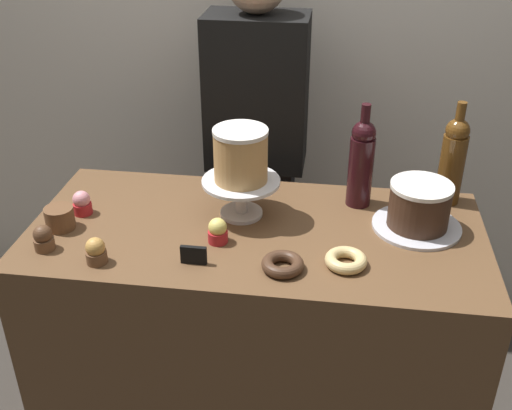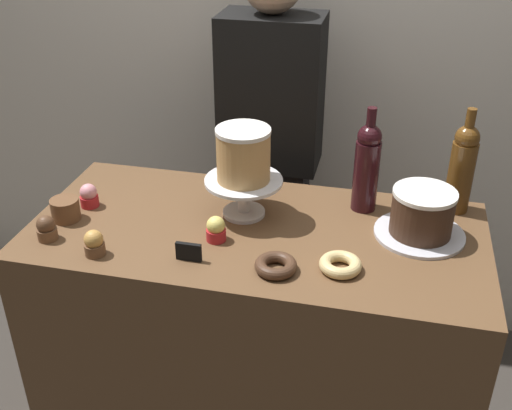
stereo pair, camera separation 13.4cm
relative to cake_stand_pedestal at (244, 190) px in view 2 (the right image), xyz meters
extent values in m
cube|color=silver|center=(0.06, 0.81, 0.30)|extent=(6.00, 0.05, 2.60)
cube|color=brown|center=(0.06, -0.08, -0.54)|extent=(1.32, 0.62, 0.92)
cylinder|color=silver|center=(0.00, 0.00, -0.08)|extent=(0.13, 0.13, 0.01)
cylinder|color=silver|center=(0.00, 0.00, -0.02)|extent=(0.04, 0.04, 0.10)
cylinder|color=silver|center=(0.00, 0.00, 0.03)|extent=(0.23, 0.23, 0.01)
cylinder|color=tan|center=(0.00, 0.00, 0.11)|extent=(0.16, 0.16, 0.15)
cylinder|color=white|center=(0.00, 0.00, 0.19)|extent=(0.16, 0.16, 0.01)
cylinder|color=silver|center=(0.52, 0.00, -0.08)|extent=(0.26, 0.26, 0.01)
cylinder|color=#3D2619|center=(0.52, 0.00, -0.01)|extent=(0.17, 0.17, 0.12)
cylinder|color=white|center=(0.52, 0.00, 0.05)|extent=(0.18, 0.18, 0.01)
cylinder|color=#5B3814|center=(0.62, 0.17, 0.03)|extent=(0.08, 0.08, 0.22)
sphere|color=#5B3814|center=(0.62, 0.17, 0.16)|extent=(0.07, 0.07, 0.07)
cylinder|color=#5B3814|center=(0.62, 0.17, 0.21)|extent=(0.03, 0.03, 0.08)
cylinder|color=black|center=(0.35, 0.12, 0.03)|extent=(0.08, 0.08, 0.22)
sphere|color=black|center=(0.35, 0.12, 0.16)|extent=(0.07, 0.07, 0.07)
cylinder|color=black|center=(0.35, 0.12, 0.21)|extent=(0.03, 0.03, 0.08)
cylinder|color=brown|center=(-0.51, -0.26, -0.06)|extent=(0.06, 0.06, 0.03)
sphere|color=brown|center=(-0.51, -0.26, -0.03)|extent=(0.05, 0.05, 0.05)
cylinder|color=red|center=(-0.04, -0.16, -0.06)|extent=(0.06, 0.06, 0.03)
sphere|color=#EFDB6B|center=(-0.04, -0.16, -0.03)|extent=(0.05, 0.05, 0.05)
cylinder|color=red|center=(-0.48, -0.06, -0.06)|extent=(0.06, 0.06, 0.03)
sphere|color=pink|center=(-0.48, -0.06, -0.03)|extent=(0.05, 0.05, 0.05)
cylinder|color=brown|center=(-0.34, -0.30, -0.06)|extent=(0.06, 0.06, 0.03)
sphere|color=#CC9347|center=(-0.34, -0.30, -0.03)|extent=(0.05, 0.05, 0.05)
torus|color=#E0C17F|center=(0.32, -0.22, -0.07)|extent=(0.11, 0.11, 0.03)
torus|color=#472D1E|center=(0.15, -0.27, -0.07)|extent=(0.11, 0.11, 0.03)
cylinder|color=brown|center=(-0.51, -0.15, -0.08)|extent=(0.08, 0.08, 0.01)
cylinder|color=brown|center=(-0.51, -0.15, -0.06)|extent=(0.08, 0.08, 0.01)
cylinder|color=brown|center=(-0.51, -0.15, -0.05)|extent=(0.08, 0.08, 0.01)
cylinder|color=brown|center=(-0.51, -0.15, -0.04)|extent=(0.08, 0.08, 0.01)
cylinder|color=brown|center=(-0.51, -0.15, -0.03)|extent=(0.08, 0.08, 0.01)
cylinder|color=brown|center=(-0.51, -0.15, -0.02)|extent=(0.08, 0.08, 0.01)
cube|color=black|center=(-0.08, -0.27, -0.06)|extent=(0.07, 0.01, 0.05)
cube|color=black|center=(-0.03, 0.51, -0.57)|extent=(0.28, 0.18, 0.85)
cube|color=black|center=(-0.03, 0.51, 0.13)|extent=(0.36, 0.22, 0.55)
camera|label=1|loc=(0.27, -1.59, 0.86)|focal=43.41mm
camera|label=2|loc=(0.40, -1.56, 0.86)|focal=43.41mm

